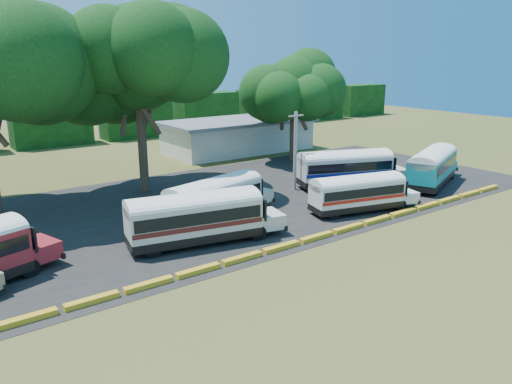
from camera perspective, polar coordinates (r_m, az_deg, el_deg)
ground at (r=30.09m, az=1.86°, el=-7.78°), size 160.00×160.00×0.00m
asphalt_strip at (r=40.08m, az=-7.60°, el=-1.89°), size 64.00×24.00×0.02m
curb at (r=30.76m, az=0.71°, el=-6.93°), size 53.70×0.45×0.30m
terminal_building at (r=63.29m, az=-1.99°, el=6.51°), size 19.00×9.00×4.00m
treeline_backdrop at (r=72.35m, az=-22.39°, el=7.27°), size 130.00×4.00×6.00m
bus_cream_west at (r=32.13m, az=-6.71°, el=-2.66°), size 10.70×4.59×3.42m
bus_cream_east at (r=36.64m, az=-4.55°, el=-0.52°), size 10.04×4.68×3.20m
bus_white_red at (r=39.31m, az=11.72°, el=0.10°), size 9.26×4.36×2.96m
bus_white_blue at (r=46.58m, az=10.35°, el=2.91°), size 10.69×6.05×3.44m
bus_teal at (r=49.10m, az=19.57°, el=2.95°), size 10.73×6.37×3.46m
tree_center at (r=44.53m, az=-13.44°, el=14.63°), size 11.99×11.99×15.98m
tree_east at (r=56.40m, az=4.39°, el=11.98°), size 8.80×8.80×11.76m
utility_pole at (r=44.56m, az=4.50°, el=4.77°), size 1.60×0.30×7.05m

